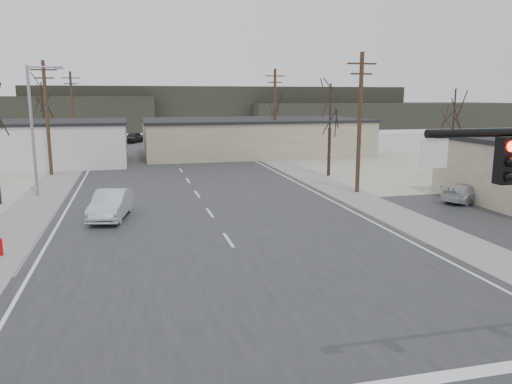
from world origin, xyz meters
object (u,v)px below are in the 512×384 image
sedan_crossing (111,204)px  car_parked_silver (469,193)px  fire_hydrant (0,247)px  car_far_b (133,137)px  car_far_a (189,148)px

sedan_crossing → car_parked_silver: (22.88, -1.00, -0.21)m
fire_hydrant → car_far_b: size_ratio=0.19×
car_far_a → car_far_b: (-6.65, 16.79, 0.07)m
car_far_a → fire_hydrant: bearing=73.2°
fire_hydrant → car_far_b: bearing=83.8°
sedan_crossing → car_far_b: sedan_crossing is taller
sedan_crossing → car_far_a: bearing=86.3°
fire_hydrant → car_parked_silver: bearing=10.4°
fire_hydrant → car_far_a: car_far_a is taller
fire_hydrant → car_far_b: (5.95, 55.09, 0.38)m
fire_hydrant → car_parked_silver: size_ratio=0.21×
sedan_crossing → car_parked_silver: bearing=7.9°
car_far_b → sedan_crossing: bearing=-66.8°
fire_hydrant → car_far_a: size_ratio=0.18×
car_far_b → fire_hydrant: bearing=-71.3°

